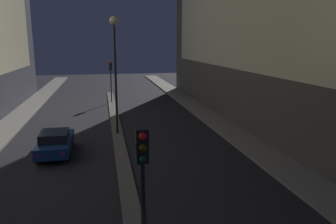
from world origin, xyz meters
The scene contains 5 objects.
median_strip centered at (0.00, 20.10, 0.06)m, with size 0.77×38.21×0.12m.
traffic_light_near centered at (0.00, 3.59, 3.36)m, with size 0.32×0.42×4.40m.
traffic_light_mid centered at (0.00, 32.25, 3.36)m, with size 0.32×0.42×4.40m.
street_lamp centered at (0.00, 18.98, 6.10)m, with size 0.59×0.59×8.27m.
car_left_lane centered at (-3.85, 15.47, 0.76)m, with size 1.85×4.33×1.49m.
Camera 1 is at (-0.92, -4.34, 6.67)m, focal length 35.00 mm.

